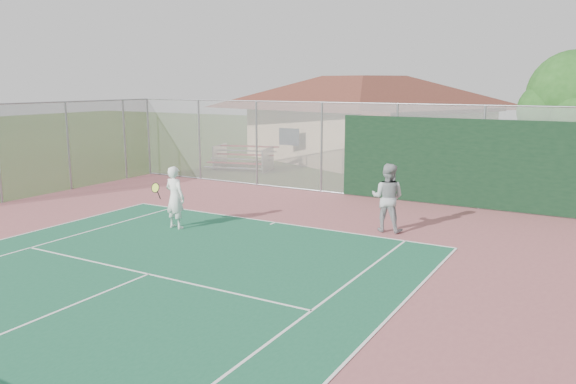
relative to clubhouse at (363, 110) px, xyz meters
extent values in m
cylinder|color=gray|center=(-6.89, -9.21, -1.03)|extent=(0.08, 0.08, 3.50)
cylinder|color=gray|center=(-3.89, -9.21, -1.03)|extent=(0.08, 0.08, 3.50)
cylinder|color=gray|center=(-0.89, -9.21, -1.03)|extent=(0.08, 0.08, 3.50)
cylinder|color=gray|center=(2.11, -9.21, -1.03)|extent=(0.08, 0.08, 3.50)
cylinder|color=gray|center=(5.11, -9.21, -1.03)|extent=(0.08, 0.08, 3.50)
cylinder|color=gray|center=(8.11, -9.21, -1.03)|extent=(0.08, 0.08, 3.50)
cylinder|color=gray|center=(3.11, -9.21, 0.72)|extent=(20.00, 0.05, 0.05)
cylinder|color=gray|center=(3.11, -9.21, -2.73)|extent=(20.00, 0.05, 0.05)
cube|color=#999EA0|center=(3.11, -9.21, -1.03)|extent=(20.00, 0.02, 3.50)
cube|color=black|center=(8.11, -9.26, -1.23)|extent=(10.00, 0.04, 3.00)
cylinder|color=gray|center=(-6.89, -10.71, -1.03)|extent=(0.08, 0.08, 3.50)
cylinder|color=gray|center=(-6.89, -13.71, -1.03)|extent=(0.08, 0.08, 3.50)
cube|color=#999EA0|center=(-6.89, -13.71, -1.03)|extent=(0.02, 9.00, 3.50)
cube|color=tan|center=(0.00, 0.00, -1.34)|extent=(13.66, 11.75, 2.88)
cube|color=brown|center=(0.00, 0.00, 0.15)|extent=(14.30, 12.39, 0.17)
pyramid|color=brown|center=(0.00, 0.00, 1.83)|extent=(15.03, 12.93, 1.73)
cube|color=black|center=(1.92, -3.87, -1.77)|extent=(0.86, 0.06, 2.02)
cube|color=#B33029|center=(-4.00, -6.25, -2.42)|extent=(3.06, 1.09, 0.05)
cube|color=#B2B5BA|center=(-4.00, -6.51, -2.62)|extent=(3.05, 1.06, 0.04)
cube|color=#B33029|center=(-4.00, -5.68, -2.06)|extent=(3.06, 1.09, 0.05)
cube|color=#B2B5BA|center=(-4.00, -5.94, -2.26)|extent=(3.05, 1.06, 0.04)
cube|color=#B33029|center=(-4.00, -5.12, -1.70)|extent=(3.06, 1.09, 0.05)
cube|color=#B2B5BA|center=(-4.00, -5.37, -1.90)|extent=(3.05, 1.06, 0.04)
cube|color=#B2B5BA|center=(-5.44, -5.68, -2.21)|extent=(0.55, 1.81, 1.13)
cube|color=#B2B5BA|center=(-2.55, -5.68, -2.21)|extent=(0.55, 1.81, 1.13)
cylinder|color=#372514|center=(10.47, -5.31, -1.32)|extent=(0.38, 0.38, 2.92)
sphere|color=#1D4A17|center=(10.47, -5.31, 0.98)|extent=(3.34, 3.34, 3.34)
sphere|color=#1D4A17|center=(9.63, -5.73, 0.46)|extent=(2.09, 2.09, 2.09)
sphere|color=#1D4A17|center=(10.15, -4.48, 0.77)|extent=(2.09, 2.09, 2.09)
imported|color=white|center=(0.92, -16.36, -1.86)|extent=(0.70, 0.49, 1.84)
imported|color=#9FA1A4|center=(6.42, -13.59, -1.79)|extent=(1.01, 0.82, 1.97)
camera|label=1|loc=(11.78, -28.61, 1.44)|focal=35.00mm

